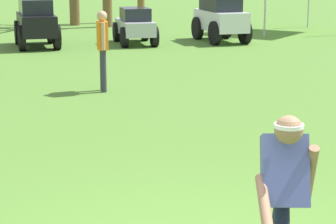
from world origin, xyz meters
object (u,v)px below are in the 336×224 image
parked_car_slot_d (135,25)px  parked_car_slot_c (36,22)px  frisbee_thrower (284,193)px  parked_car_slot_e (221,18)px  teammate_near_sideline (103,43)px

parked_car_slot_d → parked_car_slot_c: bearing=-179.4°
frisbee_thrower → parked_car_slot_e: (4.19, 15.35, -0.06)m
parked_car_slot_c → parked_car_slot_e: (5.66, 0.06, 0.00)m
parked_car_slot_c → parked_car_slot_d: size_ratio=1.09×
teammate_near_sideline → parked_car_slot_d: bearing=75.5°
teammate_near_sideline → parked_car_slot_e: (4.56, 7.18, -0.20)m
frisbee_thrower → teammate_near_sideline: bearing=92.6°
teammate_near_sideline → parked_car_slot_e: bearing=57.6°
parked_car_slot_c → parked_car_slot_e: same height
parked_car_slot_d → teammate_near_sideline: bearing=-104.5°
frisbee_thrower → parked_car_slot_e: 15.91m
frisbee_thrower → teammate_near_sideline: (-0.37, 8.18, 0.14)m
frisbee_thrower → parked_car_slot_c: size_ratio=0.59×
parked_car_slot_c → frisbee_thrower: bearing=-84.5°
teammate_near_sideline → frisbee_thrower: bearing=-87.4°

